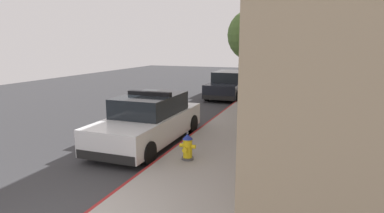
% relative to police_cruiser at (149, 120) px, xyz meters
% --- Properties ---
extents(ground_plane, '(29.46, 60.00, 0.20)m').
position_rel_police_cruiser_xyz_m(ground_plane, '(-3.34, 4.94, -0.84)').
color(ground_plane, '#353538').
extents(sidewalk_pavement, '(3.01, 60.00, 0.15)m').
position_rel_police_cruiser_xyz_m(sidewalk_pavement, '(2.66, 4.94, -0.67)').
color(sidewalk_pavement, gray).
rests_on(sidewalk_pavement, ground).
extents(curb_painted_edge, '(0.08, 60.00, 0.15)m').
position_rel_police_cruiser_xyz_m(curb_painted_edge, '(1.11, 4.94, -0.67)').
color(curb_painted_edge, maroon).
rests_on(curb_painted_edge, ground).
extents(storefront_building, '(5.96, 19.83, 6.65)m').
position_rel_police_cruiser_xyz_m(storefront_building, '(7.02, 3.78, 2.59)').
color(storefront_building, tan).
rests_on(storefront_building, ground).
extents(police_cruiser, '(1.94, 4.84, 1.68)m').
position_rel_police_cruiser_xyz_m(police_cruiser, '(0.00, 0.00, 0.00)').
color(police_cruiser, white).
rests_on(police_cruiser, ground).
extents(parked_car_silver_ahead, '(1.94, 4.84, 1.56)m').
position_rel_police_cruiser_xyz_m(parked_car_silver_ahead, '(0.19, 9.95, -0.00)').
color(parked_car_silver_ahead, black).
rests_on(parked_car_silver_ahead, ground).
extents(parked_car_dark_far, '(1.94, 4.84, 1.56)m').
position_rel_police_cruiser_xyz_m(parked_car_dark_far, '(0.03, 18.15, -0.00)').
color(parked_car_dark_far, navy).
rests_on(parked_car_dark_far, ground).
extents(fire_hydrant, '(0.44, 0.40, 0.76)m').
position_rel_police_cruiser_xyz_m(fire_hydrant, '(1.86, -1.40, -0.25)').
color(fire_hydrant, '#4C4C51').
rests_on(fire_hydrant, sidewalk_pavement).
extents(street_tree, '(2.37, 2.37, 4.61)m').
position_rel_police_cruiser_xyz_m(street_tree, '(2.27, 5.87, 2.80)').
color(street_tree, brown).
rests_on(street_tree, sidewalk_pavement).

